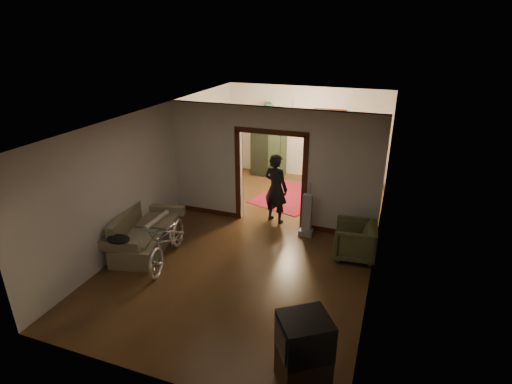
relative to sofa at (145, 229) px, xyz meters
The scene contains 24 objects.
floor 2.55m from the sofa, 31.21° to the left, with size 5.00×8.50×0.01m, color #372211.
ceiling 3.45m from the sofa, 31.21° to the left, with size 5.00×8.50×0.01m, color white.
wall_back 6.03m from the sofa, 68.83° to the left, with size 5.00×0.02×2.80m, color beige.
wall_left 1.66m from the sofa, 105.04° to the left, with size 0.02×8.50×2.80m, color beige.
wall_right 4.92m from the sofa, 15.65° to the left, with size 0.02×8.50×2.80m, color beige.
partition_wall 3.12m from the sofa, 43.67° to the left, with size 5.00×0.14×2.80m, color beige.
door_casing 3.05m from the sofa, 43.67° to the left, with size 1.74×0.20×2.32m, color #37180C.
far_window 6.30m from the sofa, 62.66° to the left, with size 0.98×0.06×1.28m, color black.
chandelier 4.77m from the sofa, 60.51° to the left, with size 0.24×0.24×0.24m, color #FFE0A5.
light_switch 3.85m from the sofa, 31.71° to the left, with size 0.08×0.01×0.12m, color silver.
sofa is the anchor object (origin of this frame).
rolled_paper 0.33m from the sofa, 71.57° to the left, with size 0.11×0.11×0.85m, color beige.
jacket 0.94m from the sofa, 86.86° to the right, with size 0.47×0.35×0.14m, color black.
bicycle 0.80m from the sofa, 22.02° to the right, with size 0.64×1.82×0.96m, color silver.
armchair 4.40m from the sofa, 14.77° to the left, with size 0.81×0.83×0.76m, color #474C2B.
tv_stand 4.66m from the sofa, 30.47° to the right, with size 0.62×0.56×0.56m, color black.
crt_tv 4.67m from the sofa, 30.47° to the right, with size 0.63×0.56×0.54m, color black.
vacuum 3.55m from the sofa, 28.66° to the left, with size 0.31×0.25×1.01m, color gray.
person 3.13m from the sofa, 43.83° to the left, with size 0.63×0.41×1.73m, color black.
oriental_rug 4.34m from the sofa, 59.23° to the left, with size 1.58×2.07×0.02m, color maroon.
locker 5.42m from the sofa, 78.99° to the left, with size 1.01×0.56×2.01m, color #293A23.
globe 5.59m from the sofa, 78.99° to the left, with size 0.29×0.29×0.29m, color #1E5972.
desk 6.05m from the sofa, 57.55° to the left, with size 1.05×0.59×0.77m, color black.
desk_chair 5.29m from the sofa, 58.99° to the left, with size 0.38×0.38×0.85m, color black.
Camera 1 is at (2.63, -7.58, 4.42)m, focal length 28.00 mm.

